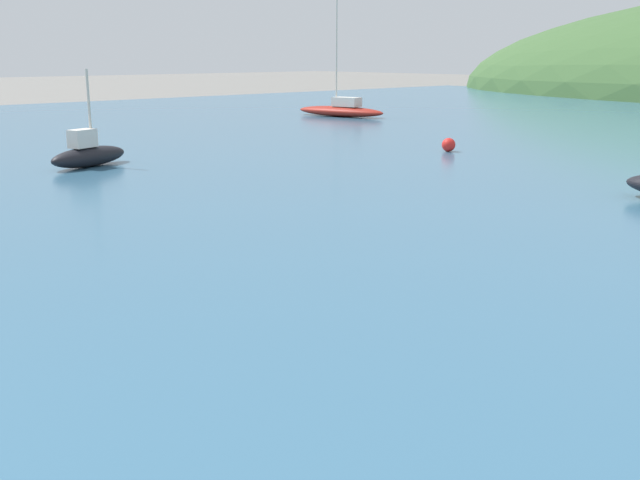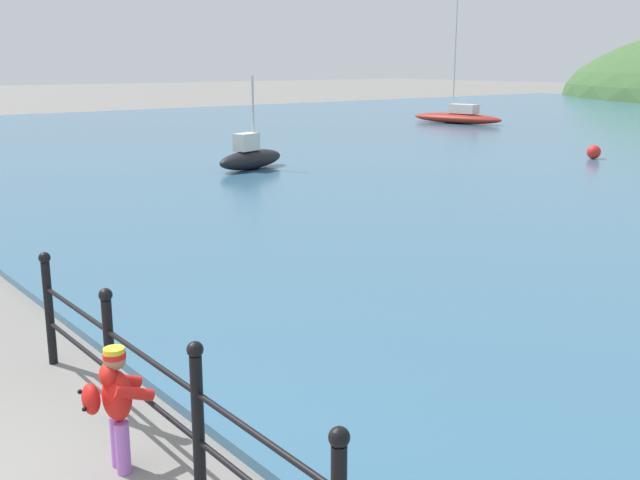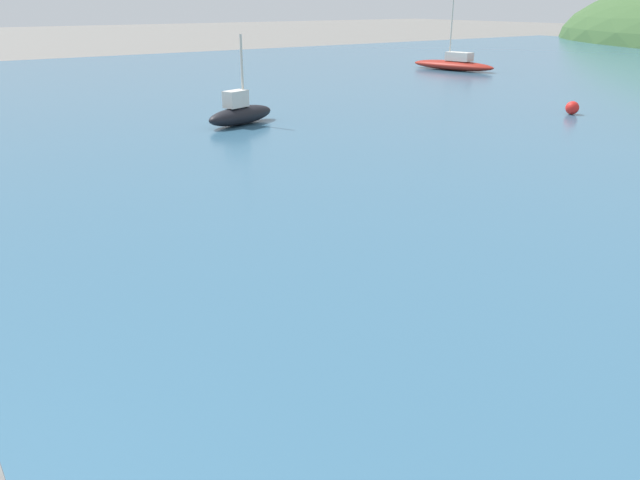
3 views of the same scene
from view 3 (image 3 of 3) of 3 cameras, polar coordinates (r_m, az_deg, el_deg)
boat_white_sailboat at (r=19.37m, az=-7.30°, el=11.45°), size 1.52×2.69×2.61m
boat_blue_hull at (r=35.66m, az=12.10°, el=15.47°), size 5.07×2.16×5.91m
mooring_buoy at (r=22.58m, az=22.07°, el=11.14°), size 0.43×0.43×0.43m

